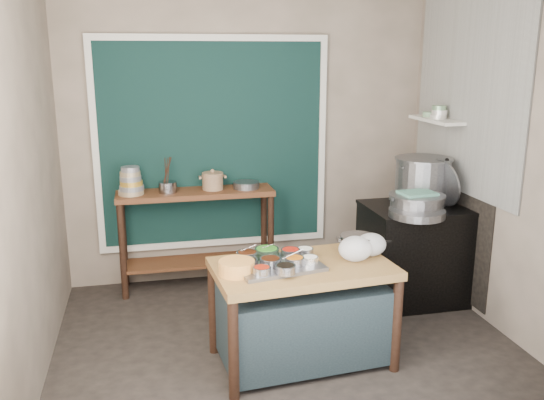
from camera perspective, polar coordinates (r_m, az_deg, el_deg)
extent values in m
cube|color=#2C2622|center=(4.64, 1.30, -13.98)|extent=(3.50, 3.00, 0.02)
cube|color=gray|center=(5.62, -2.35, 6.23)|extent=(3.50, 0.02, 2.80)
cube|color=gray|center=(4.11, -23.14, 2.08)|extent=(0.02, 3.00, 2.80)
cube|color=gray|center=(4.89, 21.90, 3.99)|extent=(0.02, 3.00, 2.80)
cube|color=black|center=(5.54, -5.85, 5.52)|extent=(2.10, 0.02, 1.90)
cube|color=#B2B2AA|center=(5.28, 18.76, 9.89)|extent=(0.02, 1.70, 1.70)
cube|color=black|center=(5.57, 17.33, -1.88)|extent=(0.01, 1.30, 1.30)
cube|color=beige|center=(5.51, 16.00, 7.63)|extent=(0.22, 0.70, 0.03)
cube|color=olive|center=(4.22, 3.00, -11.18)|extent=(1.30, 0.82, 0.75)
cube|color=#582E19|center=(5.53, -7.44, -3.85)|extent=(1.45, 0.40, 0.95)
cube|color=black|center=(5.38, 14.02, -5.26)|extent=(0.90, 0.68, 0.85)
cube|color=black|center=(5.26, 14.31, -0.74)|extent=(0.92, 0.69, 0.03)
cube|color=gray|center=(4.02, 0.52, -6.49)|extent=(0.65, 0.52, 0.03)
cylinder|color=silver|center=(4.01, 3.78, -5.96)|extent=(0.11, 0.11, 0.05)
cylinder|color=gray|center=(3.82, -1.02, -7.01)|extent=(0.12, 0.12, 0.05)
cylinder|color=gray|center=(3.93, -2.56, -6.33)|extent=(0.16, 0.16, 0.06)
cylinder|color=gray|center=(4.14, 1.85, -5.26)|extent=(0.14, 0.14, 0.06)
cylinder|color=gray|center=(4.12, -0.52, -5.27)|extent=(0.17, 0.17, 0.07)
cylinder|color=gray|center=(3.98, 2.22, -6.08)|extent=(0.14, 0.14, 0.06)
cylinder|color=gray|center=(4.17, 3.28, -5.14)|extent=(0.12, 0.12, 0.05)
cylinder|color=gray|center=(3.95, -0.16, -6.20)|extent=(0.15, 0.15, 0.06)
cylinder|color=gray|center=(3.84, 1.34, -6.87)|extent=(0.14, 0.14, 0.06)
cylinder|color=gray|center=(4.07, -2.49, -5.56)|extent=(0.15, 0.15, 0.06)
cylinder|color=#CC7A39|center=(3.89, -3.52, -6.68)|extent=(0.32, 0.32, 0.09)
ellipsoid|color=white|center=(4.15, 8.25, -4.80)|extent=(0.27, 0.23, 0.18)
ellipsoid|color=white|center=(4.28, 9.77, -4.37)|extent=(0.24, 0.20, 0.17)
cylinder|color=tan|center=(5.36, -13.71, 0.76)|extent=(0.23, 0.23, 0.04)
cylinder|color=gray|center=(5.35, -13.74, 1.20)|extent=(0.22, 0.22, 0.04)
cylinder|color=gold|center=(5.34, -13.77, 1.65)|extent=(0.20, 0.20, 0.04)
cylinder|color=gray|center=(5.33, -13.79, 2.10)|extent=(0.19, 0.19, 0.04)
cylinder|color=tan|center=(5.32, -13.82, 2.56)|extent=(0.18, 0.18, 0.04)
cylinder|color=gray|center=(5.31, -13.85, 3.01)|extent=(0.16, 0.16, 0.04)
cylinder|color=gray|center=(5.36, -10.29, 1.26)|extent=(0.20, 0.20, 0.10)
cylinder|color=gray|center=(5.45, -2.58, 1.50)|extent=(0.30, 0.30, 0.06)
cylinder|color=gray|center=(5.26, 16.61, 1.66)|extent=(0.18, 0.44, 0.43)
cube|color=#56988C|center=(5.00, 14.21, 0.67)|extent=(0.31, 0.25, 0.02)
cylinder|color=gray|center=(4.90, 14.15, -1.26)|extent=(0.48, 0.48, 0.06)
cylinder|color=silver|center=(5.48, 16.18, 7.95)|extent=(0.15, 0.15, 0.04)
cylinder|color=silver|center=(5.48, 16.21, 8.36)|extent=(0.14, 0.14, 0.04)
cylinder|color=gray|center=(5.48, 16.24, 8.77)|extent=(0.13, 0.13, 0.04)
cylinder|color=gray|center=(5.64, 15.31, 8.19)|extent=(0.16, 0.16, 0.04)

